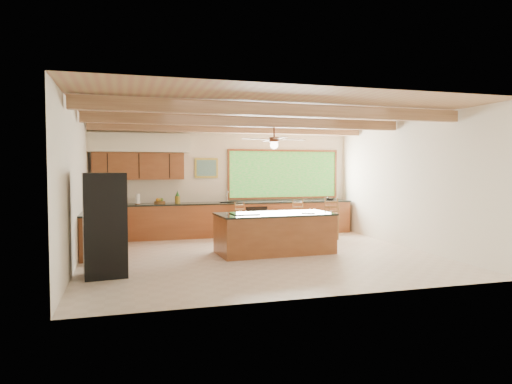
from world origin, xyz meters
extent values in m
plane|color=beige|center=(0.00, 0.00, 0.00)|extent=(7.20, 7.20, 0.00)
cube|color=beige|center=(0.00, 3.25, 1.50)|extent=(7.20, 0.04, 3.00)
cube|color=beige|center=(0.00, -3.25, 1.50)|extent=(7.20, 0.04, 3.00)
cube|color=beige|center=(-3.60, 0.00, 1.50)|extent=(0.04, 6.50, 3.00)
cube|color=beige|center=(3.60, 0.00, 1.50)|extent=(0.04, 6.50, 3.00)
cube|color=#A07E50|center=(0.00, 0.00, 3.00)|extent=(7.20, 6.50, 0.04)
cube|color=#A98054|center=(0.00, -1.60, 2.86)|extent=(7.10, 0.15, 0.22)
cube|color=#A98054|center=(0.00, 0.50, 2.86)|extent=(7.10, 0.15, 0.22)
cube|color=#A98054|center=(0.00, 2.30, 2.86)|extent=(7.10, 0.15, 0.22)
cube|color=brown|center=(-2.35, 3.06, 1.90)|extent=(2.30, 0.35, 0.70)
cube|color=white|center=(-2.35, 2.99, 2.50)|extent=(2.60, 0.50, 0.48)
cylinder|color=#FFEABF|center=(-3.05, 2.99, 2.27)|extent=(0.10, 0.10, 0.01)
cylinder|color=#FFEABF|center=(-1.65, 2.99, 2.27)|extent=(0.10, 0.10, 0.01)
cube|color=#62A73B|center=(1.70, 3.22, 1.67)|extent=(3.20, 0.04, 1.30)
cube|color=#AF9535|center=(-0.55, 3.22, 1.85)|extent=(0.64, 0.03, 0.54)
cube|color=#457D5D|center=(-0.55, 3.20, 1.85)|extent=(0.54, 0.01, 0.44)
cube|color=brown|center=(0.00, 2.91, 0.44)|extent=(7.00, 0.65, 0.88)
cube|color=black|center=(0.00, 2.91, 0.90)|extent=(7.04, 0.69, 0.04)
cube|color=brown|center=(-3.26, 1.35, 0.44)|extent=(0.65, 2.35, 0.88)
cube|color=black|center=(-3.26, 1.35, 0.90)|extent=(0.69, 2.39, 0.04)
cube|color=black|center=(0.70, 2.58, 0.42)|extent=(0.60, 0.02, 0.78)
cube|color=silver|center=(0.00, 2.91, 0.91)|extent=(0.50, 0.38, 0.03)
cylinder|color=silver|center=(0.00, 3.11, 1.07)|extent=(0.03, 0.03, 0.30)
cylinder|color=silver|center=(0.00, 3.01, 1.20)|extent=(0.03, 0.20, 0.03)
cylinder|color=white|center=(-2.39, 2.92, 1.05)|extent=(0.11, 0.11, 0.26)
cylinder|color=#1C461F|center=(-2.68, 3.07, 1.01)|extent=(0.05, 0.05, 0.19)
cylinder|color=#1C461F|center=(-2.72, 3.07, 1.03)|extent=(0.06, 0.06, 0.22)
cube|color=black|center=(2.96, 2.82, 0.96)|extent=(0.23, 0.20, 0.09)
cube|color=brown|center=(0.41, 0.18, 0.42)|extent=(2.51, 1.25, 0.83)
cube|color=black|center=(0.41, 0.18, 0.85)|extent=(2.55, 1.29, 0.04)
cube|color=black|center=(-0.27, 0.15, 0.88)|extent=(0.57, 0.46, 0.02)
cylinder|color=white|center=(1.12, 0.00, 0.88)|extent=(0.30, 0.30, 0.02)
cube|color=black|center=(-3.05, -1.04, 0.88)|extent=(0.75, 0.74, 1.77)
cube|color=silver|center=(-2.71, -1.04, 0.88)|extent=(0.02, 0.05, 1.62)
cube|color=brown|center=(0.10, 2.45, 0.59)|extent=(0.45, 0.45, 0.04)
cylinder|color=brown|center=(-0.04, 2.31, 0.29)|extent=(0.03, 0.03, 0.57)
cylinder|color=brown|center=(0.24, 2.31, 0.29)|extent=(0.03, 0.03, 0.57)
cylinder|color=brown|center=(-0.04, 2.59, 0.29)|extent=(0.03, 0.03, 0.57)
cylinder|color=brown|center=(0.24, 2.59, 0.29)|extent=(0.03, 0.03, 0.57)
cube|color=brown|center=(1.78, 2.45, 0.60)|extent=(0.37, 0.37, 0.04)
cylinder|color=brown|center=(1.64, 2.31, 0.29)|extent=(0.03, 0.03, 0.58)
cylinder|color=brown|center=(1.92, 2.31, 0.29)|extent=(0.03, 0.03, 0.58)
cylinder|color=brown|center=(1.64, 2.59, 0.29)|extent=(0.03, 0.03, 0.58)
cylinder|color=brown|center=(1.92, 2.59, 0.29)|extent=(0.03, 0.03, 0.58)
cube|color=brown|center=(2.43, 1.60, 0.65)|extent=(0.51, 0.51, 0.04)
cylinder|color=brown|center=(2.27, 1.45, 0.32)|extent=(0.04, 0.04, 0.63)
cylinder|color=brown|center=(2.58, 1.45, 0.32)|extent=(0.04, 0.04, 0.63)
cylinder|color=brown|center=(2.27, 1.75, 0.32)|extent=(0.04, 0.04, 0.63)
cylinder|color=brown|center=(2.58, 1.75, 0.32)|extent=(0.04, 0.04, 0.63)
cube|color=brown|center=(2.44, 1.60, 0.56)|extent=(0.34, 0.34, 0.04)
cylinder|color=brown|center=(2.30, 1.47, 0.27)|extent=(0.03, 0.03, 0.55)
cylinder|color=brown|center=(2.57, 1.47, 0.27)|extent=(0.03, 0.03, 0.55)
cylinder|color=brown|center=(2.30, 1.73, 0.27)|extent=(0.03, 0.03, 0.55)
cylinder|color=brown|center=(2.57, 1.73, 0.27)|extent=(0.03, 0.03, 0.55)
camera|label=1|loc=(-2.72, -9.17, 1.85)|focal=32.00mm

